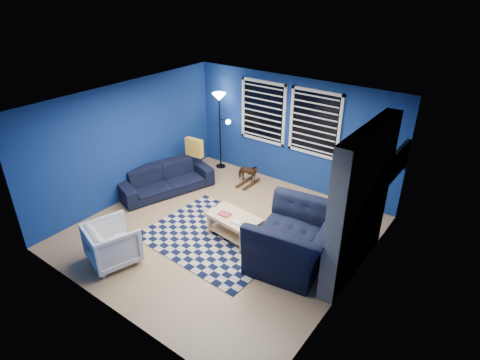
% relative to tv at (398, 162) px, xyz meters
% --- Properties ---
extents(floor, '(5.00, 5.00, 0.00)m').
position_rel_tv_xyz_m(floor, '(-2.45, -2.00, -1.40)').
color(floor, tan).
rests_on(floor, ground).
extents(ceiling, '(5.00, 5.00, 0.00)m').
position_rel_tv_xyz_m(ceiling, '(-2.45, -2.00, 1.10)').
color(ceiling, white).
rests_on(ceiling, wall_back).
extents(wall_back, '(5.00, 0.00, 5.00)m').
position_rel_tv_xyz_m(wall_back, '(-2.45, 0.50, -0.15)').
color(wall_back, navy).
rests_on(wall_back, floor).
extents(wall_left, '(0.00, 5.00, 5.00)m').
position_rel_tv_xyz_m(wall_left, '(-4.95, -2.00, -0.15)').
color(wall_left, navy).
rests_on(wall_left, floor).
extents(wall_right, '(0.00, 5.00, 5.00)m').
position_rel_tv_xyz_m(wall_right, '(0.05, -2.00, -0.15)').
color(wall_right, navy).
rests_on(wall_right, floor).
extents(fireplace, '(0.65, 2.00, 2.50)m').
position_rel_tv_xyz_m(fireplace, '(-0.09, -1.50, -0.20)').
color(fireplace, gray).
rests_on(fireplace, floor).
extents(window_left, '(1.17, 0.06, 1.42)m').
position_rel_tv_xyz_m(window_left, '(-3.20, 0.46, 0.20)').
color(window_left, black).
rests_on(window_left, wall_back).
extents(window_right, '(1.17, 0.06, 1.42)m').
position_rel_tv_xyz_m(window_right, '(-1.90, 0.46, 0.20)').
color(window_right, black).
rests_on(window_right, wall_back).
extents(tv, '(0.07, 1.00, 0.58)m').
position_rel_tv_xyz_m(tv, '(0.00, 0.00, 0.00)').
color(tv, black).
rests_on(tv, wall_right).
extents(rug, '(2.60, 2.12, 0.02)m').
position_rel_tv_xyz_m(rug, '(-2.43, -2.19, -1.39)').
color(rug, black).
rests_on(rug, floor).
extents(sofa, '(2.25, 1.45, 0.61)m').
position_rel_tv_xyz_m(sofa, '(-4.48, -1.49, -1.09)').
color(sofa, black).
rests_on(sofa, floor).
extents(armchair_big, '(1.67, 1.51, 0.97)m').
position_rel_tv_xyz_m(armchair_big, '(-0.91, -1.98, -0.91)').
color(armchair_big, black).
rests_on(armchair_big, floor).
extents(armchair_bent, '(0.98, 1.00, 0.73)m').
position_rel_tv_xyz_m(armchair_bent, '(-3.40, -3.76, -1.04)').
color(armchair_bent, gray).
rests_on(armchair_bent, floor).
extents(rocking_horse, '(0.35, 0.57, 0.45)m').
position_rel_tv_xyz_m(rocking_horse, '(-3.18, -0.14, -1.11)').
color(rocking_horse, '#4D2E18').
rests_on(rocking_horse, floor).
extents(coffee_table, '(1.04, 0.68, 0.49)m').
position_rel_tv_xyz_m(coffee_table, '(-2.17, -2.01, -1.06)').
color(coffee_table, '#DEB87D').
rests_on(coffee_table, rug).
extents(cabinet, '(0.54, 0.37, 0.54)m').
position_rel_tv_xyz_m(cabinet, '(-0.84, 0.25, -1.16)').
color(cabinet, '#DEB87D').
rests_on(cabinet, floor).
extents(floor_lamp, '(0.52, 0.32, 1.90)m').
position_rel_tv_xyz_m(floor_lamp, '(-4.26, 0.23, 0.16)').
color(floor_lamp, black).
rests_on(floor_lamp, floor).
extents(throw_pillow, '(0.45, 0.15, 0.42)m').
position_rel_tv_xyz_m(throw_pillow, '(-4.33, -0.66, -0.58)').
color(throw_pillow, gold).
rests_on(throw_pillow, sofa).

